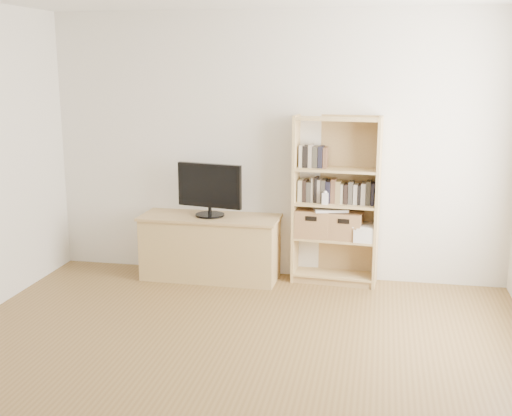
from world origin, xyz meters
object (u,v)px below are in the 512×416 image
(laptop, at_px, (330,209))
(baby_monitor, at_px, (325,199))
(television, at_px, (210,190))
(basket_right, at_px, (345,225))
(tv_stand, at_px, (210,248))
(bookshelf, at_px, (336,201))
(basket_left, at_px, (313,223))

(laptop, bearing_deg, baby_monitor, -135.41)
(television, bearing_deg, basket_right, 15.35)
(tv_stand, xyz_separation_m, television, (0.00, 0.00, 0.59))
(bookshelf, height_order, television, bookshelf)
(basket_left, bearing_deg, baby_monitor, -35.62)
(baby_monitor, relative_size, basket_right, 0.34)
(laptop, bearing_deg, tv_stand, 170.50)
(basket_right, relative_size, laptop, 1.01)
(basket_left, height_order, laptop, laptop)
(baby_monitor, distance_m, basket_left, 0.30)
(tv_stand, distance_m, television, 0.59)
(bookshelf, bearing_deg, basket_left, -178.81)
(baby_monitor, bearing_deg, television, -176.50)
(bookshelf, relative_size, baby_monitor, 14.91)
(basket_right, bearing_deg, laptop, -176.44)
(bookshelf, xyz_separation_m, basket_right, (0.10, -0.01, -0.23))
(bookshelf, distance_m, baby_monitor, 0.13)
(tv_stand, relative_size, basket_left, 4.09)
(television, bearing_deg, laptop, 16.10)
(television, xyz_separation_m, baby_monitor, (1.12, 0.02, -0.05))
(basket_left, bearing_deg, tv_stand, -170.93)
(television, height_order, laptop, television)
(tv_stand, relative_size, basket_right, 4.21)
(basket_right, height_order, laptop, laptop)
(baby_monitor, relative_size, laptop, 0.35)
(television, bearing_deg, bookshelf, 16.21)
(tv_stand, distance_m, baby_monitor, 1.25)
(baby_monitor, height_order, basket_left, baby_monitor)
(tv_stand, xyz_separation_m, laptop, (1.17, 0.10, 0.43))
(tv_stand, relative_size, television, 2.00)
(television, bearing_deg, basket_left, 17.85)
(television, distance_m, laptop, 1.18)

